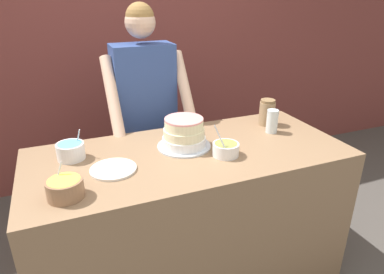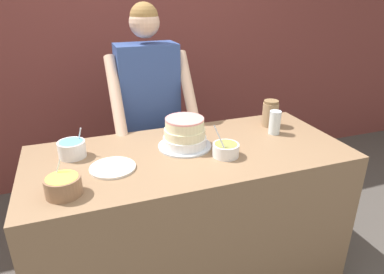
% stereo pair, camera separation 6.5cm
% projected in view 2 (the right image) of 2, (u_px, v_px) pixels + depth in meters
% --- Properties ---
extents(wall_back, '(10.00, 0.05, 2.60)m').
position_uv_depth(wall_back, '(133.00, 41.00, 3.04)').
color(wall_back, brown).
rests_on(wall_back, ground_plane).
extents(counter, '(1.76, 0.78, 0.90)m').
position_uv_depth(counter, '(190.00, 218.00, 2.07)').
color(counter, '#8C6B4C').
rests_on(counter, ground_plane).
extents(person_baker, '(0.56, 0.47, 1.65)m').
position_uv_depth(person_baker, '(149.00, 103.00, 2.41)').
color(person_baker, '#2D2D38').
rests_on(person_baker, ground_plane).
extents(cake, '(0.30, 0.30, 0.17)m').
position_uv_depth(cake, '(185.00, 134.00, 1.92)').
color(cake, silver).
rests_on(cake, counter).
extents(frosting_bowl_blue, '(0.14, 0.14, 0.16)m').
position_uv_depth(frosting_bowl_blue, '(72.00, 148.00, 1.81)').
color(frosting_bowl_blue, white).
rests_on(frosting_bowl_blue, counter).
extents(frosting_bowl_yellow, '(0.16, 0.16, 0.14)m').
position_uv_depth(frosting_bowl_yellow, '(63.00, 185.00, 1.47)').
color(frosting_bowl_yellow, '#936B4C').
rests_on(frosting_bowl_yellow, counter).
extents(frosting_bowl_olive, '(0.14, 0.14, 0.19)m').
position_uv_depth(frosting_bowl_olive, '(226.00, 149.00, 1.82)').
color(frosting_bowl_olive, white).
rests_on(frosting_bowl_olive, counter).
extents(drinking_glass, '(0.07, 0.07, 0.15)m').
position_uv_depth(drinking_glass, '(275.00, 122.00, 2.10)').
color(drinking_glass, silver).
rests_on(drinking_glass, counter).
extents(ceramic_plate, '(0.23, 0.23, 0.01)m').
position_uv_depth(ceramic_plate, '(113.00, 168.00, 1.70)').
color(ceramic_plate, white).
rests_on(ceramic_plate, counter).
extents(stoneware_jar, '(0.10, 0.10, 0.17)m').
position_uv_depth(stoneware_jar, '(270.00, 113.00, 2.22)').
color(stoneware_jar, '#9E7F5B').
rests_on(stoneware_jar, counter).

